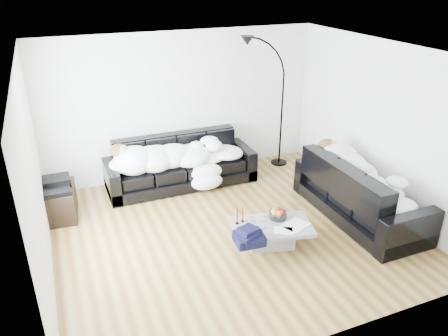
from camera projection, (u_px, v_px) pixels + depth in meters
name	position (u px, v px, depth m)	size (l,w,h in m)	color
ground	(232.00, 231.00, 6.47)	(5.00, 5.00, 0.00)	brown
wall_back	(183.00, 105.00, 7.81)	(5.00, 0.02, 2.60)	silver
wall_left	(35.00, 181.00, 5.06)	(0.02, 4.50, 2.60)	silver
wall_right	(380.00, 127.00, 6.79)	(0.02, 4.50, 2.60)	silver
ceiling	(233.00, 53.00, 5.38)	(5.00, 5.00, 0.00)	white
sofa_back	(181.00, 162.00, 7.69)	(2.60, 0.90, 0.85)	black
sofa_right	(361.00, 190.00, 6.66)	(2.27, 0.97, 0.92)	black
sleeper_back	(181.00, 152.00, 7.56)	(2.20, 0.76, 0.44)	white
sleeper_right	(362.00, 179.00, 6.57)	(1.94, 0.82, 0.47)	white
teal_cushion	(332.00, 158.00, 7.12)	(0.36, 0.30, 0.20)	#0E6668
coffee_table	(271.00, 235.00, 6.09)	(1.10, 0.64, 0.32)	#939699
fruit_bowl	(278.00, 213.00, 6.16)	(0.26, 0.26, 0.16)	white
wine_glass_a	(252.00, 218.00, 6.03)	(0.07, 0.07, 0.16)	white
wine_glass_b	(254.00, 225.00, 5.87)	(0.07, 0.07, 0.15)	white
wine_glass_c	(265.00, 222.00, 5.91)	(0.08, 0.08, 0.18)	white
candle_left	(237.00, 216.00, 6.00)	(0.04, 0.04, 0.24)	maroon
candle_right	(243.00, 215.00, 6.05)	(0.04, 0.04, 0.23)	maroon
newspaper_a	(296.00, 225.00, 6.01)	(0.36, 0.27, 0.01)	silver
newspaper_b	(283.00, 230.00, 5.89)	(0.26, 0.19, 0.01)	silver
navy_jacket	(248.00, 230.00, 5.59)	(0.40, 0.33, 0.20)	black
shoes	(365.00, 226.00, 6.50)	(0.45, 0.33, 0.10)	#472311
av_cabinet	(59.00, 202.00, 6.74)	(0.50, 0.73, 0.50)	black
stereo	(56.00, 184.00, 6.61)	(0.44, 0.34, 0.13)	black
floor_lamp	(282.00, 110.00, 8.24)	(0.80, 0.32, 2.20)	black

